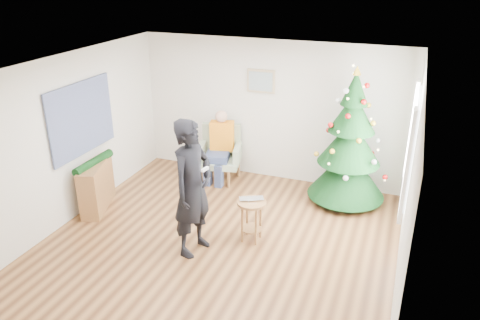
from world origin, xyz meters
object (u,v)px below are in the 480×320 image
at_px(stool, 252,220).
at_px(armchair, 220,160).
at_px(standing_man, 193,188).
at_px(christmas_tree, 350,144).
at_px(console, 97,186).

height_order(stool, armchair, armchair).
relative_size(armchair, standing_man, 0.51).
height_order(christmas_tree, armchair, christmas_tree).
xyz_separation_m(christmas_tree, console, (-3.86, -1.69, -0.66)).
xyz_separation_m(christmas_tree, stool, (-1.11, -1.74, -0.73)).
distance_m(armchair, standing_man, 2.51).
height_order(armchair, standing_man, standing_man).
height_order(stool, standing_man, standing_man).
xyz_separation_m(stool, armchair, (-1.27, 1.83, 0.05)).
bearing_deg(armchair, console, -143.11).
relative_size(armchair, console, 1.01).
bearing_deg(standing_man, armchair, 25.81).
distance_m(christmas_tree, console, 4.26).
distance_m(armchair, console, 2.32).
bearing_deg(standing_man, console, 86.11).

